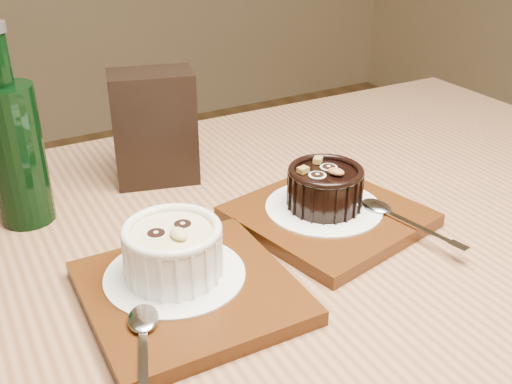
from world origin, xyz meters
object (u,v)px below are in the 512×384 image
tray_left (190,292)px  ramekin_white (173,248)px  table (268,333)px  condiment_stand (154,128)px  ramekin_dark (325,186)px  green_bottle (16,150)px  tray_right (328,217)px

tray_left → ramekin_white: 0.04m
table → tray_left: tray_left is taller
condiment_stand → ramekin_dark: bearing=-57.3°
condiment_stand → green_bottle: 0.17m
ramekin_white → table: bearing=-9.2°
tray_right → green_bottle: green_bottle is taller
table → tray_right: size_ratio=6.75×
tray_left → green_bottle: bearing=113.4°
condiment_stand → table: bearing=-83.7°
table → ramekin_dark: 0.17m
tray_left → tray_right: same height
ramekin_dark → condiment_stand: 0.23m
ramekin_white → tray_left: bearing=-82.3°
tray_left → green_bottle: green_bottle is taller
ramekin_white → condiment_stand: condiment_stand is taller
table → green_bottle: (-0.19, 0.21, 0.18)m
tray_right → ramekin_dark: bearing=95.9°
ramekin_dark → table: bearing=179.0°
table → condiment_stand: 0.28m
ramekin_white → tray_right: (0.20, 0.03, -0.04)m
ramekin_white → ramekin_dark: size_ratio=1.09×
tray_left → tray_right: bearing=14.8°
table → ramekin_white: (-0.10, 0.01, 0.14)m
table → tray_left: bearing=-170.6°
tray_left → ramekin_white: (-0.01, 0.02, 0.04)m
tray_left → ramekin_white: size_ratio=2.00×
table → condiment_stand: (-0.03, 0.23, 0.16)m
table → ramekin_dark: bearing=23.8°
table → green_bottle: green_bottle is taller
ramekin_dark → green_bottle: (-0.29, 0.17, 0.04)m
tray_left → ramekin_dark: (0.19, 0.06, 0.04)m
tray_right → green_bottle: size_ratio=0.83×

